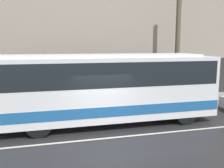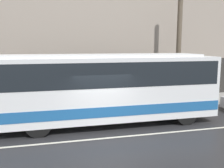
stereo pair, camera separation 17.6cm
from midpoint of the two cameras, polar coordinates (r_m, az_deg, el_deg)
The scene contains 5 objects.
ground_plane at distance 10.33m, azimuth -0.78°, elevation -12.28°, with size 60.00×60.00×0.00m, color #262628.
sidewalk at distance 15.34m, azimuth -5.42°, elevation -4.92°, with size 60.00×2.73×0.18m.
lane_stripe at distance 10.32m, azimuth -0.78°, elevation -12.26°, with size 54.00×0.14×0.01m.
transit_bus at distance 11.70m, azimuth -1.48°, elevation -0.31°, with size 10.74×2.49×3.31m.
utility_pole_near at distance 16.35m, azimuth 15.31°, elevation 8.49°, with size 0.31×0.31×7.08m.
Camera 2 is at (-2.12, -9.40, 3.71)m, focal length 40.00 mm.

